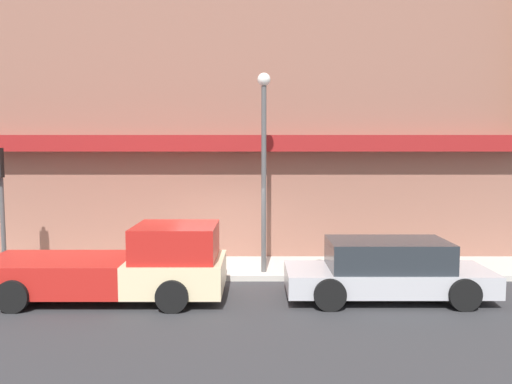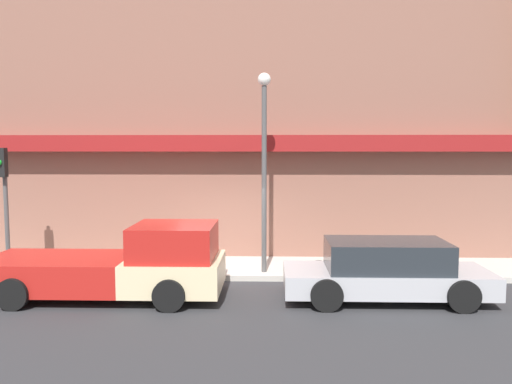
# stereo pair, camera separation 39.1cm
# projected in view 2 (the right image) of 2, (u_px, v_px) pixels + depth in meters

# --- Properties ---
(ground_plane) EXTENTS (80.00, 80.00, 0.00)m
(ground_plane) POSITION_uv_depth(u_px,v_px,m) (220.00, 281.00, 13.55)
(ground_plane) COLOR #2D2D30
(sidewalk) EXTENTS (36.00, 2.45, 0.15)m
(sidewalk) POSITION_uv_depth(u_px,v_px,m) (224.00, 268.00, 14.77)
(sidewalk) COLOR #B7B2A8
(sidewalk) RESTS_ON ground
(building) EXTENTS (19.80, 3.80, 11.28)m
(building) POSITION_uv_depth(u_px,v_px,m) (231.00, 89.00, 16.98)
(building) COLOR brown
(building) RESTS_ON ground
(pickup_truck) EXTENTS (5.65, 2.23, 1.79)m
(pickup_truck) POSITION_uv_depth(u_px,v_px,m) (122.00, 265.00, 12.00)
(pickup_truck) COLOR beige
(pickup_truck) RESTS_ON ground
(parked_car) EXTENTS (4.83, 1.98, 1.43)m
(parked_car) POSITION_uv_depth(u_px,v_px,m) (386.00, 271.00, 11.83)
(parked_car) COLOR #ADADB2
(parked_car) RESTS_ON ground
(fire_hydrant) EXTENTS (0.19, 0.19, 0.62)m
(fire_hydrant) POSITION_uv_depth(u_px,v_px,m) (388.00, 259.00, 14.21)
(fire_hydrant) COLOR yellow
(fire_hydrant) RESTS_ON sidewalk
(street_lamp) EXTENTS (0.36, 0.36, 5.49)m
(street_lamp) POSITION_uv_depth(u_px,v_px,m) (264.00, 149.00, 13.67)
(street_lamp) COLOR #4C4C4C
(street_lamp) RESTS_ON sidewalk
(traffic_light) EXTENTS (0.28, 0.42, 3.46)m
(traffic_light) POSITION_uv_depth(u_px,v_px,m) (4.00, 187.00, 13.77)
(traffic_light) COLOR #4C4C4C
(traffic_light) RESTS_ON sidewalk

